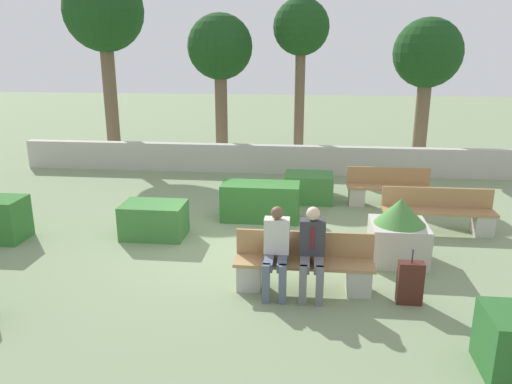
% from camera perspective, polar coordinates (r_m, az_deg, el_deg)
% --- Properties ---
extents(ground_plane, '(60.00, 60.00, 0.00)m').
position_cam_1_polar(ground_plane, '(9.46, -2.82, -6.01)').
color(ground_plane, gray).
extents(perimeter_wall, '(14.25, 0.30, 0.83)m').
position_cam_1_polar(perimeter_wall, '(14.65, 0.53, 3.81)').
color(perimeter_wall, '#B7B2A8').
rests_on(perimeter_wall, ground_plane).
extents(bench_front, '(2.12, 0.48, 0.86)m').
position_cam_1_polar(bench_front, '(7.73, 5.47, -8.62)').
color(bench_front, '#A37A4C').
rests_on(bench_front, ground_plane).
extents(bench_left_side, '(1.93, 0.49, 0.86)m').
position_cam_1_polar(bench_left_side, '(12.05, 14.90, 0.10)').
color(bench_left_side, '#A37A4C').
rests_on(bench_left_side, ground_plane).
extents(bench_right_side, '(2.18, 0.48, 0.86)m').
position_cam_1_polar(bench_right_side, '(10.61, 20.06, -2.51)').
color(bench_right_side, '#A37A4C').
rests_on(bench_right_side, ground_plane).
extents(person_seated_man, '(0.38, 0.64, 1.34)m').
position_cam_1_polar(person_seated_man, '(7.44, 6.44, -6.36)').
color(person_seated_man, slate).
rests_on(person_seated_man, ground_plane).
extents(person_seated_woman, '(0.38, 0.64, 1.32)m').
position_cam_1_polar(person_seated_woman, '(7.45, 2.32, -6.31)').
color(person_seated_woman, '#515B70').
rests_on(person_seated_woman, ground_plane).
extents(hedge_block_near_right, '(1.14, 0.88, 0.67)m').
position_cam_1_polar(hedge_block_near_right, '(12.03, 6.04, 0.52)').
color(hedge_block_near_right, '#3D7A38').
rests_on(hedge_block_near_right, ground_plane).
extents(hedge_block_mid_left, '(1.65, 0.73, 0.80)m').
position_cam_1_polar(hedge_block_mid_left, '(10.67, 0.51, -1.09)').
color(hedge_block_mid_left, '#33702D').
rests_on(hedge_block_mid_left, ground_plane).
extents(hedge_block_far_left, '(1.21, 0.81, 0.67)m').
position_cam_1_polar(hedge_block_far_left, '(9.95, -11.56, -3.14)').
color(hedge_block_far_left, '#3D7A38').
rests_on(hedge_block_far_left, ground_plane).
extents(planter_corner_left, '(0.95, 0.95, 1.12)m').
position_cam_1_polar(planter_corner_left, '(8.93, 16.00, -4.33)').
color(planter_corner_left, '#B7B2A8').
rests_on(planter_corner_left, ground_plane).
extents(suitcase, '(0.36, 0.18, 0.84)m').
position_cam_1_polar(suitcase, '(7.63, 17.19, -9.88)').
color(suitcase, '#471E19').
rests_on(suitcase, ground_plane).
extents(tree_leftmost, '(2.52, 2.52, 5.91)m').
position_cam_1_polar(tree_leftmost, '(17.31, -17.00, 18.79)').
color(tree_leftmost, brown).
rests_on(tree_leftmost, ground_plane).
extents(tree_center_left, '(1.95, 1.95, 4.55)m').
position_cam_1_polar(tree_center_left, '(15.53, -4.12, 15.83)').
color(tree_center_left, brown).
rests_on(tree_center_left, ground_plane).
extents(tree_center_right, '(1.65, 1.65, 4.96)m').
position_cam_1_polar(tree_center_right, '(15.39, 5.17, 17.70)').
color(tree_center_right, brown).
rests_on(tree_center_right, ground_plane).
extents(tree_rightmost, '(2.04, 2.04, 4.42)m').
position_cam_1_polar(tree_rightmost, '(16.17, 19.00, 14.43)').
color(tree_rightmost, brown).
rests_on(tree_rightmost, ground_plane).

